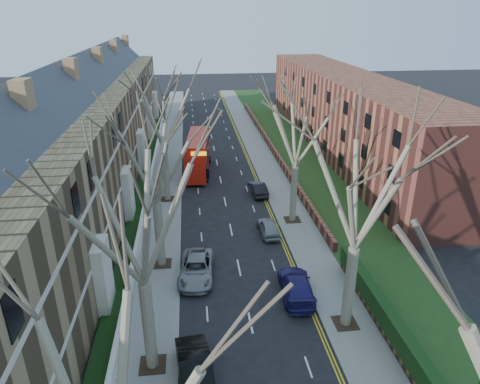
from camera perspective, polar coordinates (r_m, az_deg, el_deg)
name	(u,v)px	position (r m, az deg, el deg)	size (l,w,h in m)	color
pavement_left	(169,164)	(53.90, -9.49, 3.74)	(3.00, 102.00, 0.12)	slate
pavement_right	(264,160)	(54.59, 3.21, 4.27)	(3.00, 102.00, 0.12)	slate
terrace_left	(85,141)	(45.78, -19.94, 6.36)	(9.70, 78.00, 13.60)	brown
flats_right	(344,112)	(59.95, 13.69, 10.27)	(13.97, 54.00, 10.00)	brown
front_wall_left	(150,184)	(46.35, -11.91, 1.03)	(0.30, 78.00, 1.00)	white
grass_verge_right	(299,158)	(55.49, 7.81, 4.51)	(6.00, 102.00, 0.06)	#1C3714
tree_left_mid	(136,206)	(19.79, -13.69, -1.79)	(10.50, 10.50, 14.71)	brown
tree_left_far	(152,147)	(29.22, -11.63, 5.88)	(10.15, 10.15, 14.22)	brown
tree_left_dist	(161,106)	(40.76, -10.48, 11.27)	(10.50, 10.50, 14.71)	brown
tree_right_mid	(363,179)	(23.19, 16.03, 1.71)	(10.50, 10.50, 14.71)	brown
tree_right_far	(298,121)	(35.99, 7.69, 9.38)	(10.15, 10.15, 14.22)	brown
double_decker_bus	(198,155)	(50.17, -5.62, 4.91)	(3.25, 10.22, 4.24)	red
car_left_mid	(196,372)	(23.59, -5.95, -22.76)	(1.66, 4.75, 1.57)	black
car_left_far	(197,269)	(31.04, -5.81, -10.12)	(2.37, 5.14, 1.43)	gray
car_right_near	(296,286)	(29.39, 7.51, -12.31)	(2.03, 4.99, 1.45)	navy
car_right_mid	(268,227)	(36.55, 3.81, -4.70)	(1.52, 3.77, 1.28)	gray
car_right_far	(258,189)	(44.20, 2.40, 0.46)	(1.38, 3.97, 1.31)	black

